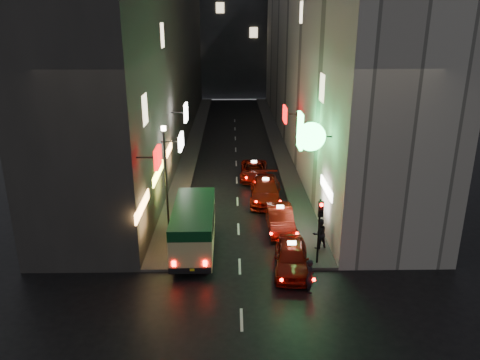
{
  "coord_description": "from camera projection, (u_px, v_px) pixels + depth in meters",
  "views": [
    {
      "loc": [
        -0.36,
        -12.76,
        12.12
      ],
      "look_at": [
        0.1,
        13.0,
        3.15
      ],
      "focal_mm": 35.0,
      "sensor_mm": 36.0,
      "label": 1
    }
  ],
  "objects": [
    {
      "name": "pedestrian_crossing",
      "position": [
        310.0,
        274.0,
        21.58
      ],
      "size": [
        0.46,
        0.66,
        1.87
      ],
      "primitive_type": "imported",
      "rotation": [
        0.0,
        0.0,
        1.68
      ],
      "color": "black",
      "rests_on": "ground"
    },
    {
      "name": "lamp_post",
      "position": [
        166.0,
        171.0,
        27.02
      ],
      "size": [
        0.28,
        0.28,
        6.22
      ],
      "color": "black",
      "rests_on": "sidewalk_left"
    },
    {
      "name": "building_left",
      "position": [
        152.0,
        52.0,
        45.05
      ],
      "size": [
        7.39,
        52.32,
        18.0
      ],
      "color": "#353230",
      "rests_on": "ground"
    },
    {
      "name": "minibus",
      "position": [
        194.0,
        224.0,
        25.11
      ],
      "size": [
        2.19,
        6.09,
        2.61
      ],
      "color": "#CCC47F",
      "rests_on": "ground"
    },
    {
      "name": "sidewalk_right",
      "position": [
        277.0,
        141.0,
        48.19
      ],
      "size": [
        1.5,
        52.0,
        0.15
      ],
      "primitive_type": "cube",
      "color": "#43403E",
      "rests_on": "ground"
    },
    {
      "name": "building_far",
      "position": [
        234.0,
        25.0,
        74.75
      ],
      "size": [
        30.0,
        10.0,
        22.0
      ],
      "primitive_type": "cube",
      "color": "#36363B",
      "rests_on": "ground"
    },
    {
      "name": "taxi_far",
      "position": [
        254.0,
        169.0,
        37.08
      ],
      "size": [
        2.2,
        4.83,
        1.67
      ],
      "color": "#6C1007",
      "rests_on": "ground"
    },
    {
      "name": "taxi_third",
      "position": [
        265.0,
        188.0,
        32.51
      ],
      "size": [
        2.59,
        5.63,
        1.92
      ],
      "color": "#6C1007",
      "rests_on": "ground"
    },
    {
      "name": "building_right",
      "position": [
        318.0,
        52.0,
        45.32
      ],
      "size": [
        7.9,
        52.0,
        18.0
      ],
      "color": "#B7B4A8",
      "rests_on": "ground"
    },
    {
      "name": "taxi_second",
      "position": [
        280.0,
        217.0,
        28.01
      ],
      "size": [
        2.16,
        5.11,
        1.79
      ],
      "color": "#6C1007",
      "rests_on": "ground"
    },
    {
      "name": "traffic_light",
      "position": [
        320.0,
        218.0,
        23.23
      ],
      "size": [
        0.26,
        0.43,
        3.5
      ],
      "color": "black",
      "rests_on": "sidewalk_right"
    },
    {
      "name": "taxi_near",
      "position": [
        291.0,
        255.0,
        23.47
      ],
      "size": [
        2.65,
        5.42,
        1.84
      ],
      "color": "#6C1007",
      "rests_on": "ground"
    },
    {
      "name": "sidewalk_left",
      "position": [
        194.0,
        141.0,
        48.05
      ],
      "size": [
        1.5,
        52.0,
        0.15
      ],
      "primitive_type": "cube",
      "color": "#43403E",
      "rests_on": "ground"
    },
    {
      "name": "pedestrian_sidewalk",
      "position": [
        319.0,
        232.0,
        25.38
      ],
      "size": [
        0.86,
        0.73,
        1.95
      ],
      "primitive_type": "imported",
      "rotation": [
        0.0,
        0.0,
        3.58
      ],
      "color": "black",
      "rests_on": "sidewalk_right"
    }
  ]
}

